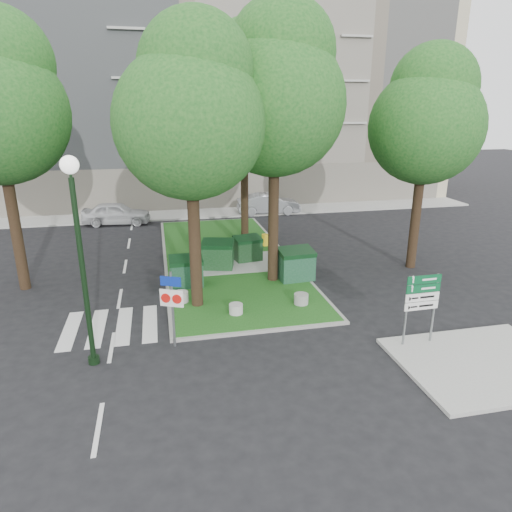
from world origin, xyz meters
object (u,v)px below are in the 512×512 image
object	(u,v)px
tree_median_mid	(191,115)
directional_sign	(422,298)
dumpster_d	(296,264)
traffic_sign_pole	(172,299)
dumpster_b	(218,255)
car_silver	(268,204)
car_white	(116,213)
bollard_right	(301,299)
tree_street_right	(428,116)
tree_median_near_right	(277,90)
bollard_left	(181,297)
bollard_mid	(236,309)
street_lamp	(79,240)
tree_median_near_left	(191,108)
dumpster_c	(248,249)
dumpster_a	(186,272)
litter_bin	(265,240)
tree_median_far	(245,88)

from	to	relation	value
tree_median_mid	directional_sign	distance (m)	13.68
dumpster_d	traffic_sign_pole	bearing A→B (deg)	-144.05
dumpster_b	car_silver	world-z (taller)	dumpster_b
car_white	dumpster_d	bearing A→B (deg)	-139.78
bollard_right	directional_sign	world-z (taller)	directional_sign
car_silver	bollard_right	bearing A→B (deg)	174.19
tree_street_right	car_white	world-z (taller)	tree_street_right
tree_median_mid	car_white	bearing A→B (deg)	120.56
dumpster_b	tree_street_right	bearing A→B (deg)	5.43
traffic_sign_pole	tree_median_near_right	bearing A→B (deg)	71.16
bollard_left	car_white	distance (m)	14.27
bollard_right	tree_median_near_right	bearing A→B (deg)	96.73
tree_median_near_right	traffic_sign_pole	distance (m)	9.24
bollard_mid	street_lamp	distance (m)	6.37
tree_street_right	dumpster_d	distance (m)	8.71
bollard_right	car_white	xyz separation A→B (m)	(-7.88, 15.04, 0.42)
tree_median_near_right	car_white	bearing A→B (deg)	121.74
street_lamp	directional_sign	distance (m)	10.38
tree_median_near_left	dumpster_d	xyz separation A→B (m)	(4.41, 1.77, -6.52)
tree_street_right	dumpster_c	bearing A→B (deg)	163.28
bollard_left	car_silver	bearing A→B (deg)	64.16
dumpster_a	traffic_sign_pole	bearing A→B (deg)	-98.92
dumpster_b	street_lamp	world-z (taller)	street_lamp
litter_bin	directional_sign	distance (m)	11.87
dumpster_a	car_white	size ratio (longest dim) A/B	0.32
tree_median_near_right	tree_median_mid	xyz separation A→B (m)	(-3.00, 4.50, -1.01)
dumpster_d	dumpster_c	bearing A→B (deg)	112.69
bollard_left	bollard_mid	world-z (taller)	bollard_left
tree_median_far	car_silver	size ratio (longest dim) A/B	2.67
dumpster_a	directional_sign	bearing A→B (deg)	-43.91
traffic_sign_pole	car_white	world-z (taller)	traffic_sign_pole
tree_median_mid	dumpster_d	bearing A→B (deg)	-50.43
street_lamp	dumpster_c	bearing A→B (deg)	52.25
dumpster_d	car_white	xyz separation A→B (m)	(-8.46, 12.43, -0.06)
dumpster_d	bollard_mid	bearing A→B (deg)	-141.79
tree_median_far	litter_bin	xyz separation A→B (m)	(0.57, -2.47, -7.88)
tree_median_far	car_white	size ratio (longest dim) A/B	2.75
dumpster_b	dumpster_d	xyz separation A→B (m)	(3.15, -2.18, 0.03)
bollard_mid	dumpster_d	bearing A→B (deg)	42.67
tree_median_near_right	tree_median_far	size ratio (longest dim) A/B	0.96
bollard_right	dumpster_c	bearing A→B (deg)	99.83
bollard_left	traffic_sign_pole	distance (m)	3.53
tree_median_mid	dumpster_a	distance (m)	7.73
car_white	tree_median_mid	bearing A→B (deg)	-143.45
directional_sign	tree_street_right	bearing A→B (deg)	59.73
tree_median_near_right	car_silver	world-z (taller)	tree_median_near_right
street_lamp	traffic_sign_pole	world-z (taller)	street_lamp
street_lamp	car_white	world-z (taller)	street_lamp
tree_median_mid	litter_bin	bearing A→B (deg)	7.94
tree_median_near_right	bollard_mid	bearing A→B (deg)	-125.67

